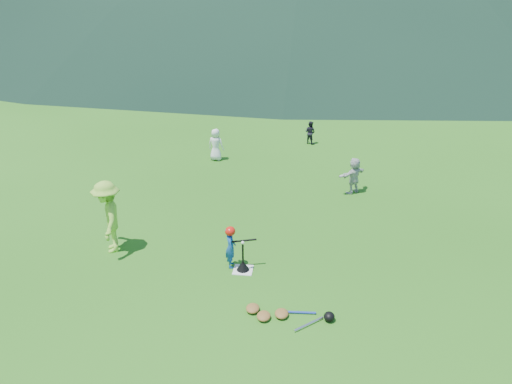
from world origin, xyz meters
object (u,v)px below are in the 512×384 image
batter_child (231,247)px  fielder_a (216,145)px  home_plate (243,270)px  adult_coach (108,217)px  fielder_d (354,175)px  fielder_b (310,132)px  batting_tee (243,266)px  equipment_pile (282,314)px

batter_child → fielder_a: fielder_a is taller
home_plate → adult_coach: size_ratio=0.24×
home_plate → fielder_d: fielder_d is taller
adult_coach → fielder_d: (6.16, 4.32, -0.34)m
home_plate → fielder_a: fielder_a is taller
batter_child → fielder_b: bearing=-21.5°
batting_tee → equipment_pile: batting_tee is taller
adult_coach → fielder_b: size_ratio=1.98×
adult_coach → equipment_pile: size_ratio=1.02×
fielder_d → adult_coach: bearing=-8.7°
batter_child → fielder_b: batter_child is taller
home_plate → fielder_b: size_ratio=0.48×
adult_coach → fielder_d: 7.53m
batter_child → fielder_b: 9.58m
batter_child → fielder_a: 7.32m
batter_child → fielder_d: bearing=-45.0°
home_plate → fielder_b: fielder_b is taller
fielder_a → fielder_d: 5.41m
fielder_a → equipment_pile: (3.08, -8.86, -0.52)m
fielder_d → home_plate: bearing=16.5°
home_plate → batter_child: 0.61m
batter_child → fielder_d: size_ratio=0.88×
batter_child → batting_tee: batter_child is taller
fielder_a → fielder_b: 4.11m
home_plate → batter_child: bearing=153.1°
batting_tee → equipment_pile: 1.89m
fielder_b → fielder_d: 4.97m
batter_child → fielder_b: size_ratio=1.09×
fielder_b → batting_tee: bearing=111.8°
fielder_a → batting_tee: fielder_a is taller
fielder_b → batting_tee: 9.70m
home_plate → batting_tee: batting_tee is taller
home_plate → fielder_d: 5.62m
fielder_d → batting_tee: fielder_d is taller
fielder_b → batting_tee: size_ratio=1.37×
fielder_a → batting_tee: (2.06, -7.27, -0.46)m
home_plate → fielder_d: (2.78, 4.85, 0.57)m
home_plate → batting_tee: 0.12m
adult_coach → fielder_b: (4.70, 9.06, -0.45)m
home_plate → equipment_pile: size_ratio=0.25×
adult_coach → fielder_d: size_ratio=1.60×
equipment_pile → fielder_a: bearing=109.2°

